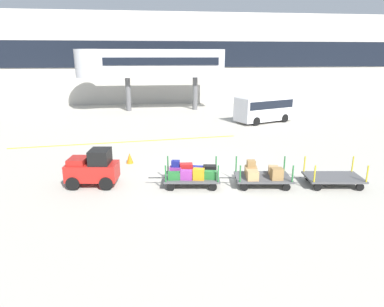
{
  "coord_description": "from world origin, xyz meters",
  "views": [
    {
      "loc": [
        -2.51,
        -14.13,
        5.33
      ],
      "look_at": [
        -0.66,
        -0.09,
        1.21
      ],
      "focal_mm": 31.66,
      "sensor_mm": 36.0,
      "label": 1
    }
  ],
  "objects_px": {
    "baggage_cart_middle": "(262,175)",
    "shuttle_van": "(264,107)",
    "baggage_cart_lead": "(192,174)",
    "safety_cone_near": "(130,158)",
    "baggage_cart_tail": "(333,178)",
    "baggage_tug": "(93,168)"
  },
  "relations": [
    {
      "from": "shuttle_van",
      "to": "safety_cone_near",
      "type": "xyz_separation_m",
      "value": [
        -10.49,
        -9.87,
        -0.96
      ]
    },
    {
      "from": "baggage_cart_middle",
      "to": "baggage_tug",
      "type": "bearing_deg",
      "value": 172.33
    },
    {
      "from": "baggage_cart_lead",
      "to": "baggage_cart_tail",
      "type": "height_order",
      "value": "same"
    },
    {
      "from": "baggage_cart_tail",
      "to": "shuttle_van",
      "type": "distance_m",
      "value": 14.26
    },
    {
      "from": "baggage_tug",
      "to": "baggage_cart_tail",
      "type": "xyz_separation_m",
      "value": [
        10.07,
        -1.33,
        -0.41
      ]
    },
    {
      "from": "baggage_tug",
      "to": "baggage_cart_tail",
      "type": "height_order",
      "value": "baggage_tug"
    },
    {
      "from": "shuttle_van",
      "to": "baggage_tug",
      "type": "bearing_deg",
      "value": -132.84
    },
    {
      "from": "baggage_tug",
      "to": "baggage_cart_middle",
      "type": "xyz_separation_m",
      "value": [
        7.06,
        -0.95,
        -0.26
      ]
    },
    {
      "from": "baggage_cart_middle",
      "to": "shuttle_van",
      "type": "bearing_deg",
      "value": 70.77
    },
    {
      "from": "baggage_cart_tail",
      "to": "shuttle_van",
      "type": "relative_size",
      "value": 0.59
    },
    {
      "from": "baggage_cart_middle",
      "to": "safety_cone_near",
      "type": "xyz_separation_m",
      "value": [
        -5.69,
        3.87,
        -0.22
      ]
    },
    {
      "from": "baggage_cart_middle",
      "to": "shuttle_van",
      "type": "height_order",
      "value": "shuttle_van"
    },
    {
      "from": "baggage_cart_middle",
      "to": "baggage_cart_tail",
      "type": "xyz_separation_m",
      "value": [
        3.01,
        -0.38,
        -0.15
      ]
    },
    {
      "from": "baggage_cart_tail",
      "to": "baggage_cart_middle",
      "type": "bearing_deg",
      "value": 172.75
    },
    {
      "from": "shuttle_van",
      "to": "baggage_cart_middle",
      "type": "bearing_deg",
      "value": -109.23
    },
    {
      "from": "baggage_cart_tail",
      "to": "baggage_cart_lead",
      "type": "bearing_deg",
      "value": 172.29
    },
    {
      "from": "baggage_cart_middle",
      "to": "safety_cone_near",
      "type": "distance_m",
      "value": 6.89
    },
    {
      "from": "baggage_tug",
      "to": "baggage_cart_middle",
      "type": "relative_size",
      "value": 0.73
    },
    {
      "from": "baggage_cart_lead",
      "to": "safety_cone_near",
      "type": "distance_m",
      "value": 4.42
    },
    {
      "from": "baggage_tug",
      "to": "safety_cone_near",
      "type": "xyz_separation_m",
      "value": [
        1.37,
        2.91,
        -0.48
      ]
    },
    {
      "from": "baggage_tug",
      "to": "baggage_cart_tail",
      "type": "bearing_deg",
      "value": -7.55
    },
    {
      "from": "safety_cone_near",
      "to": "baggage_cart_middle",
      "type": "bearing_deg",
      "value": -34.17
    }
  ]
}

